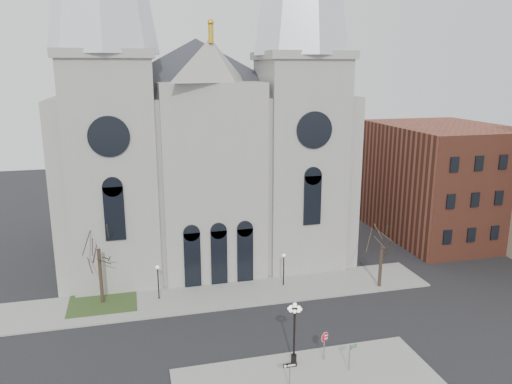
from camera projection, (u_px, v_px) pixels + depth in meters
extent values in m
plane|color=black|center=(252.00, 359.00, 36.58)|extent=(160.00, 160.00, 0.00)
cube|color=gray|center=(224.00, 295.00, 46.91)|extent=(40.00, 6.00, 0.14)
cube|color=#2D471E|center=(103.00, 303.00, 45.21)|extent=(6.00, 5.00, 0.18)
cube|color=gray|center=(199.00, 171.00, 58.87)|extent=(30.00, 24.00, 18.00)
pyramid|color=#2D3035|center=(196.00, 38.00, 55.26)|extent=(33.00, 26.40, 6.00)
cube|color=gray|center=(113.00, 172.00, 48.12)|extent=(8.00, 8.00, 22.00)
cylinder|color=black|center=(109.00, 136.00, 43.34)|extent=(3.60, 0.30, 3.60)
cube|color=gray|center=(299.00, 163.00, 52.67)|extent=(8.00, 8.00, 22.00)
cylinder|color=black|center=(314.00, 130.00, 47.89)|extent=(3.60, 0.30, 3.60)
cube|color=gray|center=(213.00, 183.00, 49.28)|extent=(10.00, 5.00, 19.50)
pyramid|color=gray|center=(211.00, 60.00, 46.45)|extent=(11.00, 5.00, 4.00)
cube|color=brown|center=(441.00, 181.00, 62.77)|extent=(14.00, 18.00, 14.00)
cylinder|color=black|center=(101.00, 277.00, 44.60)|extent=(0.32, 0.32, 5.25)
cylinder|color=black|center=(380.00, 267.00, 48.13)|extent=(0.32, 0.32, 4.20)
cylinder|color=black|center=(158.00, 284.00, 45.56)|extent=(0.12, 0.12, 3.00)
sphere|color=white|center=(157.00, 267.00, 45.18)|extent=(0.32, 0.32, 0.32)
cylinder|color=black|center=(284.00, 271.00, 48.44)|extent=(0.12, 0.12, 3.00)
sphere|color=white|center=(284.00, 255.00, 48.05)|extent=(0.32, 0.32, 0.32)
cylinder|color=slate|center=(324.00, 346.00, 36.09)|extent=(0.08, 0.08, 2.14)
cylinder|color=red|center=(324.00, 337.00, 35.92)|extent=(0.74, 0.14, 0.74)
cylinder|color=white|center=(324.00, 337.00, 35.92)|extent=(0.79, 0.13, 0.80)
cube|color=white|center=(325.00, 335.00, 35.89)|extent=(0.41, 0.08, 0.09)
cube|color=white|center=(324.00, 338.00, 35.95)|extent=(0.46, 0.08, 0.09)
cylinder|color=black|center=(294.00, 337.00, 35.26)|extent=(0.15, 0.15, 4.23)
cylinder|color=black|center=(294.00, 359.00, 35.68)|extent=(0.40, 0.40, 0.73)
sphere|color=white|center=(295.00, 305.00, 34.66)|extent=(0.29, 0.29, 0.29)
cylinder|color=slate|center=(290.00, 376.00, 32.60)|extent=(0.09, 0.09, 2.12)
cube|color=black|center=(290.00, 365.00, 32.40)|extent=(0.93, 0.06, 0.30)
cylinder|color=slate|center=(349.00, 357.00, 34.83)|extent=(0.08, 0.08, 1.94)
cube|color=#0D5D1D|center=(353.00, 346.00, 34.78)|extent=(0.53, 0.19, 0.13)
cube|color=#0D5D1D|center=(353.00, 348.00, 34.83)|extent=(0.53, 0.19, 0.13)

